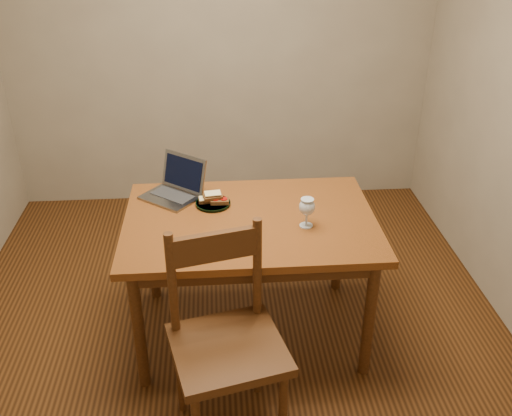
{
  "coord_description": "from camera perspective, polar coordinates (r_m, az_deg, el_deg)",
  "views": [
    {
      "loc": [
        -0.05,
        -2.65,
        2.2
      ],
      "look_at": [
        0.14,
        -0.1,
        0.8
      ],
      "focal_mm": 40.0,
      "sensor_mm": 36.0,
      "label": 1
    }
  ],
  "objects": [
    {
      "name": "back_wall",
      "position": [
        4.36,
        -3.73,
        16.74
      ],
      "size": [
        3.2,
        0.02,
        2.6
      ],
      "primitive_type": "cube",
      "color": "gray",
      "rests_on": "floor"
    },
    {
      "name": "sandwich_top",
      "position": [
        3.06,
        -4.34,
        1.22
      ],
      "size": [
        0.11,
        0.08,
        0.03
      ],
      "primitive_type": null,
      "rotation": [
        0.0,
        0.0,
        0.21
      ],
      "color": "#381E0C",
      "rests_on": "plate"
    },
    {
      "name": "plate",
      "position": [
        3.08,
        -4.31,
        0.44
      ],
      "size": [
        0.19,
        0.19,
        0.02
      ],
      "primitive_type": "cylinder",
      "color": "black",
      "rests_on": "table"
    },
    {
      "name": "milk_glass",
      "position": [
        2.85,
        5.1,
        -0.45
      ],
      "size": [
        0.08,
        0.08,
        0.16
      ],
      "primitive_type": null,
      "color": "white",
      "rests_on": "table"
    },
    {
      "name": "sandwich_tomato",
      "position": [
        3.06,
        -3.65,
        0.77
      ],
      "size": [
        0.1,
        0.06,
        0.03
      ],
      "primitive_type": null,
      "rotation": [
        0.0,
        0.0,
        -0.02
      ],
      "color": "#381E0C",
      "rests_on": "plate"
    },
    {
      "name": "front_wall",
      "position": [
        1.38,
        -1.17,
        -12.11
      ],
      "size": [
        3.2,
        0.02,
        2.6
      ],
      "primitive_type": "cube",
      "color": "gray",
      "rests_on": "floor"
    },
    {
      "name": "laptop",
      "position": [
        3.18,
        -7.98,
        2.24
      ],
      "size": [
        0.39,
        0.39,
        0.21
      ],
      "rotation": [
        0.0,
        0.0,
        -0.67
      ],
      "color": "slate",
      "rests_on": "table"
    },
    {
      "name": "table",
      "position": [
        2.99,
        -0.58,
        -2.48
      ],
      "size": [
        1.3,
        0.9,
        0.74
      ],
      "color": "#562E0E",
      "rests_on": "floor"
    },
    {
      "name": "floor",
      "position": [
        3.45,
        -2.53,
        -11.11
      ],
      "size": [
        3.2,
        3.2,
        0.02
      ],
      "primitive_type": "cube",
      "color": "black",
      "rests_on": "ground"
    },
    {
      "name": "sandwich_cheese",
      "position": [
        3.07,
        -4.91,
        0.86
      ],
      "size": [
        0.09,
        0.06,
        0.03
      ],
      "primitive_type": null,
      "rotation": [
        0.0,
        0.0,
        0.05
      ],
      "color": "#381E0C",
      "rests_on": "plate"
    },
    {
      "name": "chair",
      "position": [
        2.51,
        -3.01,
        -12.45
      ],
      "size": [
        0.57,
        0.55,
        0.51
      ],
      "rotation": [
        0.0,
        0.0,
        0.24
      ],
      "color": "#381E0B",
      "rests_on": "floor"
    }
  ]
}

